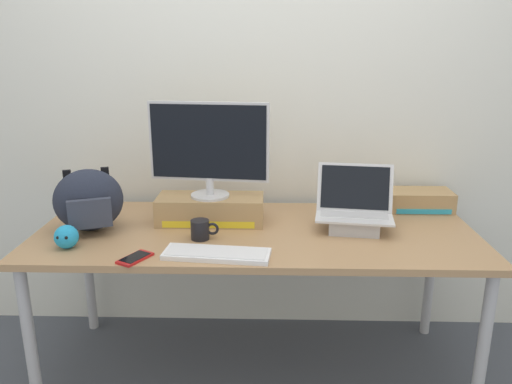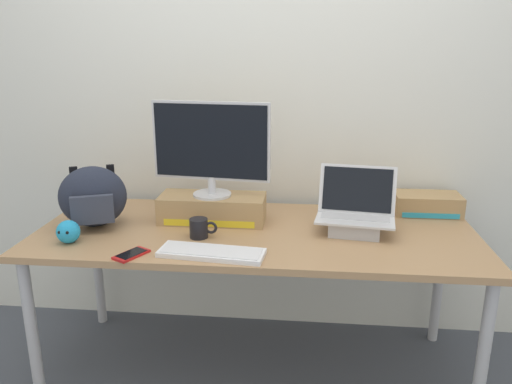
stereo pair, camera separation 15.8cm
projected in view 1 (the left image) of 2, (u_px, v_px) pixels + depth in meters
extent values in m
plane|color=#474C56|center=(256.00, 367.00, 2.49)|extent=(20.00, 20.00, 0.00)
cube|color=silver|center=(259.00, 94.00, 2.61)|extent=(7.00, 0.10, 2.60)
cube|color=#A87F56|center=(256.00, 233.00, 2.29)|extent=(1.99, 0.82, 0.03)
cylinder|color=#B2B2B7|center=(30.00, 343.00, 2.08)|extent=(0.05, 0.05, 0.70)
cylinder|color=#B2B2B7|center=(483.00, 350.00, 2.03)|extent=(0.05, 0.05, 0.70)
cylinder|color=#B2B2B7|center=(88.00, 271.00, 2.75)|extent=(0.05, 0.05, 0.70)
cylinder|color=#B2B2B7|center=(430.00, 275.00, 2.70)|extent=(0.05, 0.05, 0.70)
cube|color=#A88456|center=(211.00, 209.00, 2.37)|extent=(0.50, 0.20, 0.13)
cube|color=yellow|center=(208.00, 225.00, 2.28)|extent=(0.42, 0.00, 0.03)
cylinder|color=silver|center=(210.00, 195.00, 2.35)|extent=(0.18, 0.18, 0.01)
cylinder|color=silver|center=(210.00, 186.00, 2.34)|extent=(0.04, 0.04, 0.08)
cube|color=silver|center=(209.00, 142.00, 2.28)|extent=(0.56, 0.08, 0.36)
cube|color=black|center=(208.00, 142.00, 2.27)|extent=(0.53, 0.06, 0.34)
cube|color=#ADADB2|center=(354.00, 223.00, 2.28)|extent=(0.24, 0.23, 0.06)
cube|color=silver|center=(354.00, 216.00, 2.26)|extent=(0.37, 0.27, 0.01)
cube|color=#B7B7BC|center=(354.00, 213.00, 2.28)|extent=(0.32, 0.16, 0.00)
cube|color=silver|center=(355.00, 188.00, 2.31)|extent=(0.35, 0.12, 0.22)
cube|color=black|center=(355.00, 188.00, 2.30)|extent=(0.31, 0.11, 0.19)
cube|color=white|center=(217.00, 254.00, 1.99)|extent=(0.44, 0.18, 0.02)
cube|color=silver|center=(217.00, 251.00, 1.99)|extent=(0.41, 0.16, 0.00)
ellipsoid|color=#232838|center=(89.00, 200.00, 2.24)|extent=(0.35, 0.28, 0.28)
cube|color=#333847|center=(90.00, 214.00, 2.15)|extent=(0.18, 0.09, 0.13)
cube|color=black|center=(69.00, 193.00, 2.31)|extent=(0.04, 0.03, 0.21)
cube|color=black|center=(106.00, 189.00, 2.36)|extent=(0.04, 0.03, 0.21)
cylinder|color=black|center=(200.00, 230.00, 2.16)|extent=(0.08, 0.08, 0.09)
torus|color=black|center=(212.00, 229.00, 2.16)|extent=(0.06, 0.01, 0.06)
cube|color=red|center=(135.00, 258.00, 1.97)|extent=(0.13, 0.16, 0.01)
cube|color=black|center=(135.00, 257.00, 1.96)|extent=(0.11, 0.13, 0.00)
sphere|color=#2393CC|center=(66.00, 237.00, 2.06)|extent=(0.10, 0.10, 0.10)
sphere|color=black|center=(58.00, 238.00, 2.02)|extent=(0.01, 0.01, 0.01)
sphere|color=black|center=(66.00, 238.00, 2.02)|extent=(0.01, 0.01, 0.01)
cube|color=#A88456|center=(419.00, 200.00, 2.55)|extent=(0.32, 0.18, 0.10)
cube|color=#2899BC|center=(424.00, 212.00, 2.48)|extent=(0.27, 0.00, 0.02)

